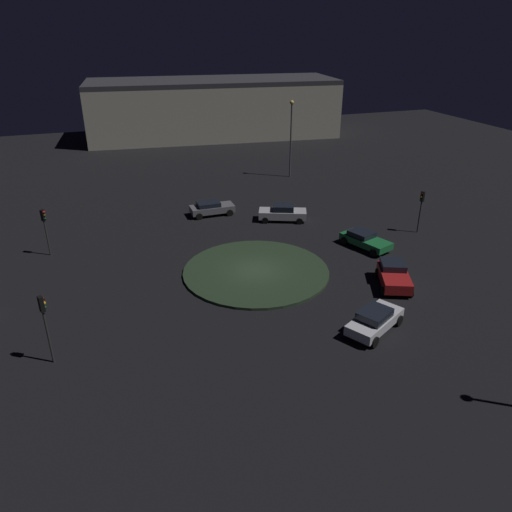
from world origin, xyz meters
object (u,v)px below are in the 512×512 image
traffic_light_northeast (45,223)px  traffic_light_northwest (44,316)px  car_grey (211,208)px  streetlamp_southeast (291,130)px  car_white (375,320)px  traffic_light_south (421,203)px  car_red (394,275)px  car_green (365,240)px  store_building (213,108)px  car_silver (283,213)px

traffic_light_northeast → traffic_light_northwest: bearing=-58.2°
car_grey → streetlamp_southeast: 16.33m
car_grey → car_white: bearing=-79.4°
traffic_light_northeast → traffic_light_south: traffic_light_northeast is taller
car_red → traffic_light_south: bearing=159.0°
car_green → store_building: size_ratio=0.12×
traffic_light_northwest → traffic_light_south: traffic_light_northwest is taller
car_green → car_grey: (11.63, 10.14, 0.02)m
car_grey → store_building: bearing=74.6°
traffic_light_northwest → traffic_light_south: bearing=-7.9°
car_white → traffic_light_south: size_ratio=1.19×
traffic_light_south → store_building: 46.49m
car_white → streetlamp_southeast: streetlamp_southeast is taller
car_grey → streetlamp_southeast: size_ratio=0.47×
car_white → traffic_light_northeast: bearing=-72.7°
car_red → traffic_light_south: size_ratio=1.12×
car_green → car_red: 6.58m
car_white → traffic_light_northeast: traffic_light_northeast is taller
car_silver → traffic_light_south: (-6.67, -10.30, 1.95)m
car_white → traffic_light_south: bearing=-163.5°
traffic_light_northeast → streetlamp_southeast: streetlamp_southeast is taller
car_green → traffic_light_northwest: bearing=-92.0°
car_white → car_silver: bearing=-124.2°
car_white → car_grey: car_white is taller
car_green → car_silver: car_silver is taller
car_grey → store_building: (35.63, -9.73, 3.72)m
car_silver → store_building: store_building is taller
traffic_light_south → store_building: size_ratio=0.09×
car_grey → streetlamp_southeast: bearing=37.7°
traffic_light_south → store_building: store_building is taller
car_grey → car_green: bearing=-49.1°
traffic_light_northwest → streetlamp_southeast: size_ratio=0.47×
car_green → traffic_light_northwest: 25.53m
car_green → car_white: size_ratio=1.02×
car_green → car_grey: size_ratio=1.10×
car_green → car_red: (-6.42, 1.46, 0.09)m
car_silver → traffic_light_northeast: bearing=-155.0°
car_red → traffic_light_south: (7.69, -7.61, 1.94)m
car_green → car_white: car_white is taller
car_green → store_building: 47.41m
car_green → traffic_light_northeast: 25.84m
car_silver → streetlamp_southeast: 15.45m
car_silver → streetlamp_southeast: (13.24, -6.31, 4.85)m
car_white → car_red: size_ratio=1.06×
traffic_light_northeast → streetlamp_southeast: (14.10, -26.93, 2.86)m
car_green → car_red: car_red is taller
car_silver → traffic_light_northeast: size_ratio=1.23×
car_grey → traffic_light_south: traffic_light_south is taller
car_white → store_building: (58.22, -5.41, 3.67)m
traffic_light_south → store_building: (45.99, 6.56, 1.72)m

